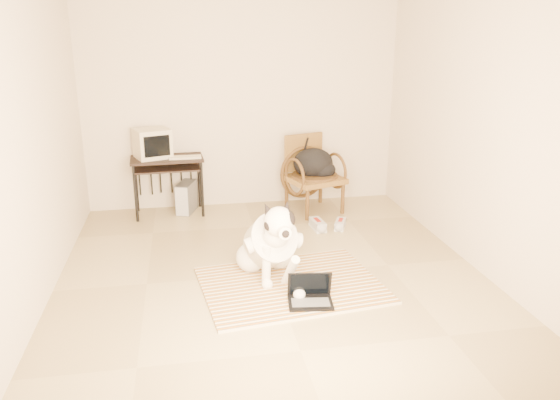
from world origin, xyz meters
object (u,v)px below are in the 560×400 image
object	(u,v)px
laptop	(310,295)
crt_monitor	(152,143)
pc_tower	(187,197)
dog	(270,244)
rattan_chair	(312,174)
backpack	(315,164)
computer_desk	(167,166)

from	to	relation	value
laptop	crt_monitor	distance (m)	3.09
laptop	pc_tower	distance (m)	2.84
crt_monitor	dog	bearing A→B (deg)	-61.51
rattan_chair	backpack	world-z (taller)	rattan_chair
backpack	crt_monitor	bearing A→B (deg)	173.48
dog	rattan_chair	distance (m)	2.06
crt_monitor	pc_tower	size ratio (longest dim) A/B	1.13
crt_monitor	rattan_chair	bearing A→B (deg)	-5.60
computer_desk	rattan_chair	distance (m)	1.82
rattan_chair	crt_monitor	bearing A→B (deg)	174.40
crt_monitor	backpack	distance (m)	2.03
computer_desk	rattan_chair	world-z (taller)	rattan_chair
laptop	backpack	size ratio (longest dim) A/B	0.77
pc_tower	backpack	distance (m)	1.69
laptop	backpack	xyz separation A→B (m)	(0.62, 2.42, 0.53)
dog	backpack	bearing A→B (deg)	64.72
rattan_chair	backpack	xyz separation A→B (m)	(0.02, -0.03, 0.13)
computer_desk	crt_monitor	xyz separation A→B (m)	(-0.16, 0.05, 0.28)
crt_monitor	pc_tower	world-z (taller)	crt_monitor
computer_desk	crt_monitor	distance (m)	0.33
dog	rattan_chair	world-z (taller)	rattan_chair
computer_desk	rattan_chair	bearing A→B (deg)	-4.66
dog	crt_monitor	size ratio (longest dim) A/B	2.33
pc_tower	backpack	bearing A→B (deg)	-8.39
laptop	computer_desk	xyz separation A→B (m)	(-1.21, 2.60, 0.54)
rattan_chair	computer_desk	bearing A→B (deg)	175.34
pc_tower	crt_monitor	bearing A→B (deg)	-178.41
crt_monitor	computer_desk	bearing A→B (deg)	-15.68
crt_monitor	rattan_chair	world-z (taller)	crt_monitor
computer_desk	backpack	distance (m)	1.84
rattan_chair	backpack	distance (m)	0.14
dog	rattan_chair	xyz separation A→B (m)	(0.85, 1.88, 0.14)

